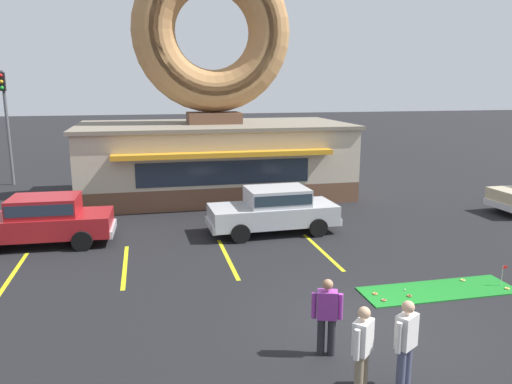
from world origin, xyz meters
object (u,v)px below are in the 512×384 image
(car_red, at_px, (43,219))
(putting_flag_pin, at_px, (504,271))
(golf_ball, at_px, (405,290))
(pedestrian_leather_jacket_man, at_px, (362,347))
(pedestrian_blue_sweater_man, at_px, (327,314))
(traffic_light_pole, at_px, (6,113))
(trash_bin, at_px, (51,209))
(car_silver, at_px, (274,208))
(pedestrian_hooded_kid, at_px, (406,341))

(car_red, bearing_deg, putting_flag_pin, -27.27)
(golf_ball, relative_size, pedestrian_leather_jacket_man, 0.03)
(pedestrian_blue_sweater_man, relative_size, traffic_light_pole, 0.27)
(putting_flag_pin, xyz_separation_m, trash_bin, (-12.46, 9.20, 0.06))
(golf_ball, xyz_separation_m, pedestrian_leather_jacket_man, (-2.89, -3.74, 0.83))
(car_silver, xyz_separation_m, car_red, (-7.67, 0.31, 0.00))
(trash_bin, bearing_deg, pedestrian_leather_jacket_man, -61.31)
(trash_bin, bearing_deg, pedestrian_hooded_kid, -58.73)
(pedestrian_leather_jacket_man, distance_m, trash_bin, 14.46)
(pedestrian_hooded_kid, distance_m, traffic_light_pole, 23.54)
(golf_ball, distance_m, traffic_light_pole, 21.65)
(car_silver, distance_m, pedestrian_blue_sweater_man, 8.18)
(pedestrian_hooded_kid, bearing_deg, pedestrian_blue_sweater_man, 122.87)
(golf_ball, bearing_deg, pedestrian_hooded_kid, -119.36)
(golf_ball, relative_size, putting_flag_pin, 0.08)
(golf_ball, relative_size, pedestrian_hooded_kid, 0.03)
(golf_ball, distance_m, putting_flag_pin, 2.67)
(pedestrian_hooded_kid, bearing_deg, traffic_light_pole, 117.82)
(putting_flag_pin, height_order, pedestrian_leather_jacket_man, pedestrian_leather_jacket_man)
(car_silver, distance_m, trash_bin, 8.55)
(car_red, relative_size, pedestrian_blue_sweater_man, 2.99)
(putting_flag_pin, bearing_deg, car_silver, 127.22)
(golf_ball, bearing_deg, trash_bin, 137.73)
(putting_flag_pin, relative_size, pedestrian_hooded_kid, 0.34)
(car_red, height_order, trash_bin, car_red)
(pedestrian_hooded_kid, bearing_deg, putting_flag_pin, 36.46)
(putting_flag_pin, distance_m, pedestrian_blue_sweater_man, 6.03)
(golf_ball, xyz_separation_m, trash_bin, (-9.83, 8.94, 0.45))
(traffic_light_pole, bearing_deg, car_silver, -45.20)
(car_silver, bearing_deg, pedestrian_leather_jacket_man, -95.87)
(putting_flag_pin, bearing_deg, golf_ball, 174.35)
(pedestrian_hooded_kid, height_order, trash_bin, pedestrian_hooded_kid)
(pedestrian_hooded_kid, relative_size, traffic_light_pole, 0.28)
(car_silver, bearing_deg, traffic_light_pole, 134.80)
(putting_flag_pin, relative_size, pedestrian_blue_sweater_man, 0.36)
(pedestrian_leather_jacket_man, relative_size, trash_bin, 1.64)
(putting_flag_pin, height_order, pedestrian_hooded_kid, pedestrian_hooded_kid)
(trash_bin, bearing_deg, golf_ball, -42.27)
(car_silver, height_order, traffic_light_pole, traffic_light_pole)
(trash_bin, bearing_deg, car_silver, -22.12)
(putting_flag_pin, relative_size, pedestrian_leather_jacket_man, 0.34)
(golf_ball, relative_size, car_red, 0.01)
(car_red, distance_m, pedestrian_hooded_kid, 12.32)
(putting_flag_pin, xyz_separation_m, car_red, (-12.21, 6.29, 0.43))
(pedestrian_hooded_kid, bearing_deg, car_silver, 88.80)
(car_silver, height_order, trash_bin, car_silver)
(traffic_light_pole, bearing_deg, pedestrian_blue_sweater_man, -62.56)
(pedestrian_leather_jacket_man, xyz_separation_m, trash_bin, (-6.94, 12.68, -0.38))
(car_red, distance_m, trash_bin, 2.94)
(car_red, relative_size, pedestrian_hooded_kid, 2.83)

